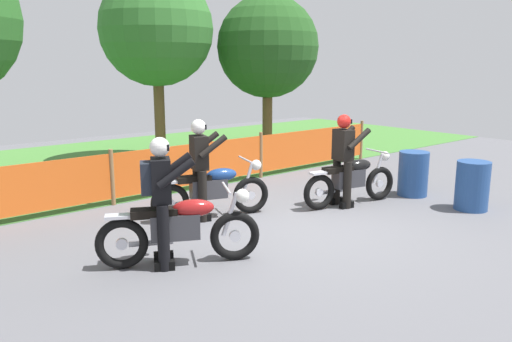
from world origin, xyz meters
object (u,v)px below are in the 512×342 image
Objects in this scene: motorcycle_lead at (180,228)px; motorcycle_third at (212,190)px; motorcycle_trailing at (351,180)px; rider_trailing at (343,157)px; spare_drum at (413,174)px; rider_lead at (161,195)px; rider_third at (200,166)px; oil_drum at (472,186)px.

motorcycle_lead is 2.08m from motorcycle_third.
motorcycle_trailing is 2.63m from motorcycle_third.
motorcycle_third is (-2.44, 0.98, 0.00)m from motorcycle_trailing.
rider_trailing is (2.24, -0.95, 0.44)m from motorcycle_third.
rider_lead is at bearing 179.88° from spare_drum.
spare_drum is at bearing -0.47° from motorcycle_third.
rider_trailing reaches higher than motorcycle_third.
oil_drum is (4.03, -2.65, -0.48)m from rider_third.
motorcycle_trailing is at bearing 131.14° from oil_drum.
motorcycle_third is at bearing 0.57° from rider_third.
rider_lead is 3.98m from rider_trailing.
motorcycle_trailing is at bearing -3.61° from motorcycle_third.
spare_drum is (0.07, 1.26, 0.00)m from oil_drum.
rider_lead and rider_trailing have the same top height.
rider_trailing is 2.63m from rider_third.
rider_lead is 5.73m from oil_drum.
rider_trailing is (3.76, 0.48, 0.43)m from motorcycle_lead.
spare_drum is (5.43, 0.09, -0.05)m from motorcycle_lead.
motorcycle_trailing is at bearing 0.57° from rider_trailing.
rider_third is 4.36m from spare_drum.
motorcycle_lead is 2.04m from rider_third.
motorcycle_third is at bearing 71.12° from motorcycle_lead.
motorcycle_lead is 2.20× the size of oil_drum.
rider_lead reaches higher than motorcycle_trailing.
motorcycle_third is 1.19× the size of rider_third.
motorcycle_third reaches higher than oil_drum.
rider_lead reaches higher than spare_drum.
motorcycle_third is at bearing 168.53° from rider_trailing.
rider_trailing is 1.92× the size of spare_drum.
rider_trailing and rider_third have the same top height.
oil_drum is (5.36, -1.16, -0.05)m from motorcycle_lead.
rider_third reaches higher than motorcycle_third.
oil_drum is (1.60, -1.65, -0.48)m from rider_trailing.
spare_drum is at bearing 86.85° from oil_drum.
motorcycle_trailing is 1.52m from spare_drum.
oil_drum is (5.56, -1.27, -0.51)m from rider_lead.
motorcycle_lead is 3.98m from motorcycle_trailing.
motorcycle_third is 4.64m from oil_drum.
rider_third is (-0.19, 0.06, 0.44)m from motorcycle_third.
oil_drum is (3.84, -2.59, -0.04)m from motorcycle_third.
rider_lead reaches higher than oil_drum.
rider_trailing is (3.96, 0.38, -0.03)m from rider_lead.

